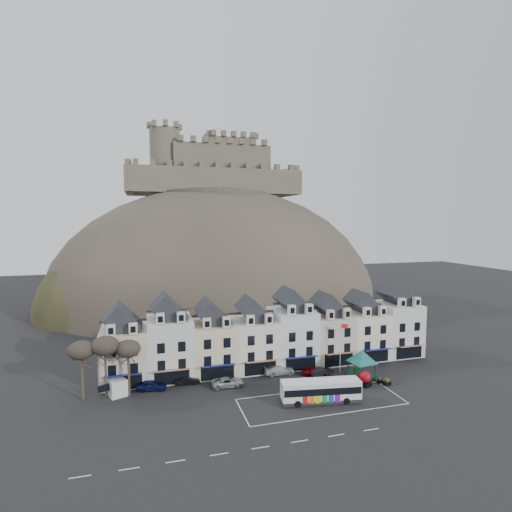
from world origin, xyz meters
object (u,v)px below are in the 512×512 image
Objects in this scene: bus at (321,390)px; flagpole at (341,344)px; car_white at (279,370)px; car_maroon at (314,371)px; car_silver at (227,382)px; car_black at (187,380)px; white_van at (114,384)px; car_navy at (151,385)px; bus_shelter at (362,357)px; car_charcoal at (322,371)px; red_buoy at (365,378)px.

bus is 1.34× the size of flagpole.
car_white reaches higher than car_maroon.
bus reaches higher than car_silver.
flagpole is at bearing -91.59° from car_black.
bus reaches higher than car_white.
car_silver reaches higher than car_black.
flagpole reaches higher than car_black.
car_black is at bearing 155.52° from bus.
car_maroon is at bearing -92.72° from car_black.
car_navy is at bearing -31.59° from white_van.
car_navy is 24.83m from car_maroon.
car_maroon is at bearing 80.01° from bus.
car_navy reaches higher than car_silver.
car_maroon is (5.20, -1.86, -0.06)m from car_white.
car_black is (5.20, 0.76, -0.10)m from car_navy.
bus_shelter reaches higher than car_silver.
car_maroon is (-6.52, 3.30, -2.84)m from bus_shelter.
car_black is at bearing 73.14° from car_charcoal.
flagpole is at bearing 57.65° from bus.
car_silver is (5.61, -2.50, 0.04)m from car_black.
bus_shelter reaches higher than red_buoy.
car_navy is at bearing 101.54° from car_black.
car_charcoal is at bearing -92.78° from car_maroon.
car_navy is 10.94m from car_silver.
car_maroon is (13.99, 0.48, 0.00)m from car_silver.
red_buoy reaches higher than car_white.
red_buoy is at bearing -117.67° from bus_shelter.
car_navy is at bearing 104.70° from car_maroon.
red_buoy is at bearing -125.24° from car_white.
red_buoy is 0.57× the size of car_charcoal.
car_maroon is (19.60, -2.02, 0.05)m from car_black.
bus is 1.97× the size of white_van.
bus_shelter is 36.93m from white_van.
red_buoy is 31.20m from car_navy.
flagpole is at bearing -72.43° from car_maroon.
bus is at bearing -44.99° from white_van.
car_white is at bearing -76.57° from car_navy.
bus is 2.33× the size of car_silver.
flagpole reaches higher than car_white.
bus is 13.87m from car_silver.
white_van is 1.19× the size of car_silver.
car_navy reaches higher than car_charcoal.
red_buoy is at bearing -80.91° from flagpole.
car_silver is at bearing -32.05° from white_van.
bus_shelter is 7.84m from car_maroon.
bus_shelter reaches higher than white_van.
car_black is 0.80× the size of car_silver.
car_charcoal is at bearing -109.77° from car_white.
car_silver is at bearing 104.90° from car_white.
flagpole is at bearing 112.24° from bus_shelter.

